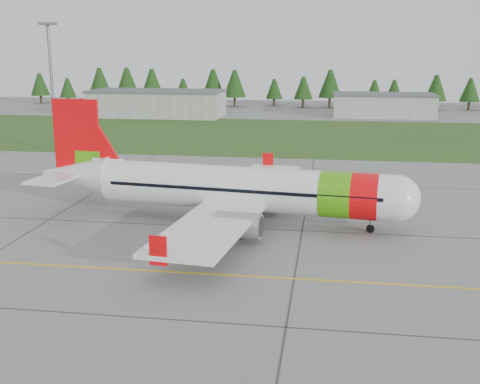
# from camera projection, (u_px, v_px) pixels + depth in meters

# --- Properties ---
(ground) EXTENTS (320.00, 320.00, 0.00)m
(ground) POSITION_uv_depth(u_px,v_px,m) (129.00, 317.00, 38.16)
(ground) COLOR gray
(ground) RESTS_ON ground
(aircraft) EXTENTS (38.17, 35.42, 11.58)m
(aircraft) POSITION_uv_depth(u_px,v_px,m) (235.00, 189.00, 58.07)
(aircraft) COLOR white
(aircraft) RESTS_ON ground
(grass_strip) EXTENTS (320.00, 50.00, 0.03)m
(grass_strip) POSITION_uv_depth(u_px,v_px,m) (266.00, 135.00, 116.96)
(grass_strip) COLOR #30561E
(grass_strip) RESTS_ON ground
(taxi_guideline) EXTENTS (120.00, 0.25, 0.02)m
(taxi_guideline) POSITION_uv_depth(u_px,v_px,m) (163.00, 271.00, 45.84)
(taxi_guideline) COLOR gold
(taxi_guideline) RESTS_ON ground
(hangar_west) EXTENTS (32.00, 14.00, 6.00)m
(hangar_west) POSITION_uv_depth(u_px,v_px,m) (157.00, 104.00, 147.51)
(hangar_west) COLOR #A8A8A3
(hangar_west) RESTS_ON ground
(hangar_east) EXTENTS (24.00, 12.00, 5.20)m
(hangar_east) POSITION_uv_depth(u_px,v_px,m) (383.00, 106.00, 147.33)
(hangar_east) COLOR #A8A8A3
(hangar_east) RESTS_ON ground
(floodlight_mast) EXTENTS (0.50, 0.50, 20.00)m
(floodlight_mast) POSITION_uv_depth(u_px,v_px,m) (52.00, 90.00, 96.17)
(floodlight_mast) COLOR slate
(floodlight_mast) RESTS_ON ground
(treeline) EXTENTS (160.00, 8.00, 10.00)m
(treeline) POSITION_uv_depth(u_px,v_px,m) (288.00, 89.00, 169.61)
(treeline) COLOR #1C3F14
(treeline) RESTS_ON ground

